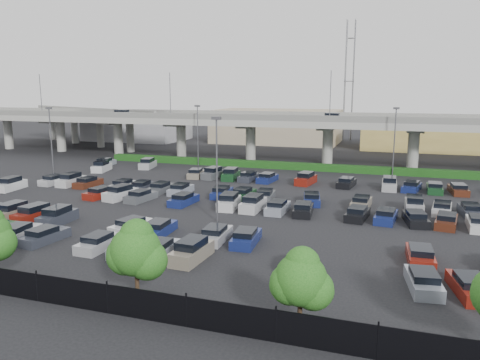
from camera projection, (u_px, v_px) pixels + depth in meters
The scene contains 10 objects.
ground at pixel (243, 203), 53.53m from camera, with size 280.00×280.00×0.00m, color black.
overpass at pixel (298, 124), 82.07m from camera, with size 150.00×13.00×15.80m.
on_ramp at pixel (88, 116), 108.59m from camera, with size 50.93×30.13×8.80m.
hedge at pixel (290, 166), 76.70m from camera, with size 66.00×1.60×1.10m, color #133A10.
fence at pixel (92, 296), 27.31m from camera, with size 70.00×0.10×2.00m.
tree_row at pixel (115, 247), 27.95m from camera, with size 65.07×3.66×5.94m.
parked_cars at pixel (225, 204), 50.54m from camera, with size 63.15×41.67×1.67m.
light_poles at pixel (215, 146), 55.50m from camera, with size 66.90×48.38×10.30m.
distant_buildings at pixel (379, 130), 106.51m from camera, with size 138.00×24.00×9.00m.
comm_tower at pixel (349, 79), 118.23m from camera, with size 2.40×2.40×30.00m.
Camera 1 is at (16.27, -49.45, 12.74)m, focal length 35.00 mm.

